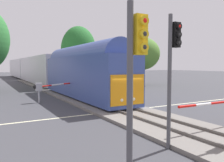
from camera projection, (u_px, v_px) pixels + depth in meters
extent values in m
plane|color=#3D3D42|center=(120.00, 111.00, 16.99)|extent=(220.00, 220.00, 0.00)
cube|color=beige|center=(120.00, 111.00, 16.99)|extent=(44.00, 0.20, 0.01)
cube|color=slate|center=(120.00, 110.00, 16.98)|extent=(4.40, 80.00, 0.18)
cube|color=#56514C|center=(111.00, 109.00, 16.62)|extent=(0.10, 80.00, 0.14)
cube|color=#56514C|center=(128.00, 107.00, 17.32)|extent=(0.10, 80.00, 0.14)
cube|color=#384C93|center=(83.00, 76.00, 23.12)|extent=(3.00, 16.58, 3.90)
cube|color=orange|center=(128.00, 90.00, 15.93)|extent=(2.76, 0.08, 2.15)
cylinder|color=#384C93|center=(83.00, 58.00, 23.00)|extent=(2.76, 14.92, 2.76)
sphere|color=#F4F2CC|center=(122.00, 100.00, 15.73)|extent=(0.24, 0.24, 0.24)
sphere|color=#F4F2CC|center=(134.00, 99.00, 16.22)|extent=(0.24, 0.24, 0.24)
cube|color=silver|center=(39.00, 70.00, 41.53)|extent=(3.00, 24.00, 4.60)
cube|color=black|center=(47.00, 68.00, 42.25)|extent=(0.04, 21.60, 0.90)
cube|color=red|center=(47.00, 76.00, 42.36)|extent=(0.04, 22.08, 0.36)
cube|color=silver|center=(20.00, 68.00, 63.20)|extent=(3.00, 24.00, 4.60)
cube|color=black|center=(26.00, 67.00, 63.92)|extent=(0.04, 21.60, 0.90)
cube|color=red|center=(26.00, 72.00, 64.02)|extent=(0.04, 22.08, 0.36)
cylinder|color=red|center=(217.00, 103.00, 11.75)|extent=(1.08, 0.12, 0.13)
cylinder|color=white|center=(203.00, 104.00, 11.22)|extent=(1.08, 0.12, 0.13)
cylinder|color=red|center=(187.00, 106.00, 10.70)|extent=(1.08, 0.12, 0.13)
sphere|color=red|center=(179.00, 107.00, 10.43)|extent=(0.14, 0.14, 0.14)
cylinder|color=#B7B7BC|center=(39.00, 97.00, 20.76)|extent=(0.14, 0.14, 1.10)
cube|color=#B7B7BC|center=(39.00, 87.00, 20.70)|extent=(0.56, 0.40, 0.70)
sphere|color=black|center=(35.00, 87.00, 20.53)|extent=(0.36, 0.36, 0.36)
cylinder|color=red|center=(45.00, 86.00, 20.98)|extent=(1.17, 0.12, 0.20)
cylinder|color=white|center=(58.00, 85.00, 21.54)|extent=(1.17, 0.12, 0.20)
cylinder|color=red|center=(70.00, 83.00, 22.10)|extent=(1.17, 0.12, 0.20)
cylinder|color=white|center=(81.00, 82.00, 22.66)|extent=(1.17, 0.12, 0.20)
cylinder|color=red|center=(91.00, 81.00, 23.22)|extent=(1.17, 0.12, 0.20)
sphere|color=red|center=(97.00, 80.00, 23.50)|extent=(0.14, 0.14, 0.14)
cylinder|color=#4C4C51|center=(119.00, 69.00, 27.66)|extent=(0.16, 0.16, 5.94)
cube|color=black|center=(121.00, 51.00, 27.65)|extent=(0.34, 0.26, 1.00)
sphere|color=red|center=(122.00, 48.00, 27.49)|extent=(0.20, 0.20, 0.20)
cylinder|color=black|center=(122.00, 48.00, 27.47)|extent=(0.24, 0.10, 0.24)
sphere|color=#262626|center=(122.00, 51.00, 27.52)|extent=(0.20, 0.20, 0.20)
cylinder|color=black|center=(122.00, 51.00, 27.49)|extent=(0.24, 0.10, 0.24)
sphere|color=#262626|center=(122.00, 53.00, 27.54)|extent=(0.20, 0.20, 0.20)
cylinder|color=black|center=(122.00, 53.00, 27.51)|extent=(0.24, 0.10, 0.24)
cylinder|color=#4C4C51|center=(169.00, 83.00, 9.15)|extent=(0.16, 0.16, 5.41)
cube|color=black|center=(175.00, 35.00, 9.15)|extent=(0.34, 0.26, 1.00)
sphere|color=red|center=(178.00, 26.00, 9.00)|extent=(0.20, 0.20, 0.20)
cylinder|color=black|center=(179.00, 26.00, 8.97)|extent=(0.24, 0.10, 0.24)
sphere|color=#262626|center=(178.00, 35.00, 9.02)|extent=(0.20, 0.20, 0.20)
cylinder|color=black|center=(179.00, 34.00, 9.00)|extent=(0.24, 0.10, 0.24)
sphere|color=#262626|center=(178.00, 43.00, 9.04)|extent=(0.20, 0.20, 0.20)
cylinder|color=black|center=(179.00, 43.00, 9.02)|extent=(0.24, 0.10, 0.24)
cylinder|color=#4C4C51|center=(130.00, 102.00, 5.70)|extent=(0.16, 0.16, 4.96)
cube|color=gold|center=(139.00, 35.00, 5.72)|extent=(0.34, 0.26, 1.00)
sphere|color=red|center=(143.00, 21.00, 5.57)|extent=(0.20, 0.20, 0.20)
cylinder|color=gold|center=(144.00, 21.00, 5.54)|extent=(0.24, 0.10, 0.24)
sphere|color=#262626|center=(143.00, 34.00, 5.59)|extent=(0.20, 0.20, 0.20)
cylinder|color=gold|center=(144.00, 34.00, 5.57)|extent=(0.24, 0.10, 0.24)
sphere|color=#262626|center=(143.00, 47.00, 5.61)|extent=(0.20, 0.20, 0.20)
cylinder|color=gold|center=(144.00, 47.00, 5.59)|extent=(0.24, 0.10, 0.24)
cylinder|color=#4C3828|center=(141.00, 75.00, 39.63)|extent=(0.55, 0.55, 3.27)
ellipsoid|color=#4C7A2D|center=(141.00, 54.00, 39.37)|extent=(6.42, 6.42, 5.70)
cylinder|color=#4C3828|center=(79.00, 76.00, 40.93)|extent=(0.36, 0.36, 3.00)
ellipsoid|color=#236628|center=(79.00, 50.00, 40.61)|extent=(6.18, 6.18, 8.35)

